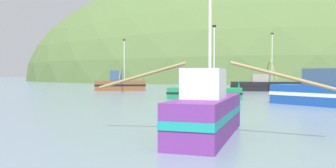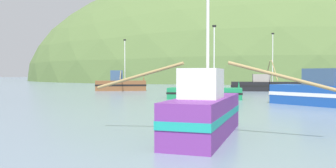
# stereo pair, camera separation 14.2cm
# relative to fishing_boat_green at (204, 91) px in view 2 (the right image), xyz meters

# --- Properties ---
(hill_far_right) EXTENTS (203.94, 163.15, 91.75)m
(hill_far_right) POSITION_rel_fishing_boat_green_xyz_m (56.19, 116.49, -0.73)
(hill_far_right) COLOR #516B38
(hill_far_right) RESTS_ON ground
(hill_mid_left) EXTENTS (165.62, 132.49, 63.89)m
(hill_mid_left) POSITION_rel_fishing_boat_green_xyz_m (45.59, 226.10, -0.73)
(hill_mid_left) COLOR #386633
(hill_mid_left) RESTS_ON ground
(fishing_boat_green) EXTENTS (7.24, 4.29, 6.84)m
(fishing_boat_green) POSITION_rel_fishing_boat_green_xyz_m (0.00, 0.00, 0.00)
(fishing_boat_green) COLOR #197A47
(fishing_boat_green) RESTS_ON ground
(fishing_boat_purple) EXTENTS (8.18, 6.51, 5.80)m
(fishing_boat_purple) POSITION_rel_fishing_boat_green_xyz_m (-4.22, -19.23, 0.16)
(fishing_boat_purple) COLOR #6B2D84
(fishing_boat_purple) RESTS_ON ground
(fishing_boat_brown) EXTENTS (7.03, 11.07, 7.21)m
(fishing_boat_brown) POSITION_rel_fishing_boat_green_xyz_m (-8.10, 17.48, 0.20)
(fishing_boat_brown) COLOR brown
(fishing_boat_brown) RESTS_ON ground
(fishing_boat_black) EXTENTS (10.77, 14.38, 7.91)m
(fishing_boat_black) POSITION_rel_fishing_boat_green_xyz_m (12.12, 13.72, 0.07)
(fishing_boat_black) COLOR black
(fishing_boat_black) RESTS_ON ground
(fishing_boat_blue) EXTENTS (7.15, 9.51, 7.28)m
(fishing_boat_blue) POSITION_rel_fishing_boat_green_xyz_m (7.60, -8.60, 0.22)
(fishing_boat_blue) COLOR #19479E
(fishing_boat_blue) RESTS_ON ground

